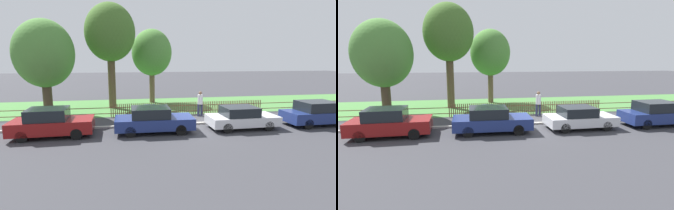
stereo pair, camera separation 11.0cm
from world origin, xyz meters
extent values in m
plane|color=#38383D|center=(0.00, 0.00, 0.00)|extent=(120.00, 120.00, 0.00)
cube|color=#B2ADA3|center=(0.00, 0.10, 0.06)|extent=(38.61, 0.20, 0.12)
cube|color=#477F3D|center=(0.00, 6.87, 0.01)|extent=(38.61, 7.81, 0.01)
cube|color=brown|center=(0.00, 2.99, 0.26)|extent=(38.61, 0.03, 0.05)
cube|color=brown|center=(0.00, 2.99, 0.67)|extent=(38.61, 0.03, 0.05)
cube|color=brown|center=(-5.56, 2.97, 0.46)|extent=(0.06, 0.03, 0.93)
cube|color=brown|center=(-5.42, 2.97, 0.46)|extent=(0.06, 0.03, 0.93)
cube|color=brown|center=(-5.28, 2.97, 0.46)|extent=(0.06, 0.03, 0.93)
cube|color=brown|center=(-5.14, 2.97, 0.46)|extent=(0.06, 0.03, 0.93)
cube|color=brown|center=(-4.99, 2.97, 0.46)|extent=(0.06, 0.03, 0.93)
cube|color=brown|center=(-4.85, 2.97, 0.46)|extent=(0.06, 0.03, 0.93)
cube|color=brown|center=(-4.71, 2.97, 0.46)|extent=(0.06, 0.03, 0.93)
cube|color=brown|center=(-4.57, 2.97, 0.46)|extent=(0.06, 0.03, 0.93)
cube|color=brown|center=(-4.43, 2.97, 0.46)|extent=(0.06, 0.03, 0.93)
cube|color=brown|center=(-4.29, 2.97, 0.46)|extent=(0.06, 0.03, 0.93)
cube|color=brown|center=(-4.15, 2.97, 0.46)|extent=(0.06, 0.03, 0.93)
cube|color=brown|center=(-4.01, 2.97, 0.46)|extent=(0.06, 0.03, 0.93)
cube|color=brown|center=(-3.87, 2.97, 0.46)|extent=(0.06, 0.03, 0.93)
cube|color=brown|center=(-3.73, 2.97, 0.46)|extent=(0.06, 0.03, 0.93)
cube|color=brown|center=(-3.59, 2.97, 0.46)|extent=(0.06, 0.03, 0.93)
cube|color=brown|center=(-3.45, 2.97, 0.46)|extent=(0.06, 0.03, 0.93)
cube|color=brown|center=(-3.31, 2.97, 0.46)|extent=(0.06, 0.03, 0.93)
cube|color=brown|center=(-3.17, 2.97, 0.46)|extent=(0.06, 0.03, 0.93)
cube|color=brown|center=(-3.03, 2.97, 0.46)|extent=(0.06, 0.03, 0.93)
cube|color=brown|center=(-2.88, 2.97, 0.46)|extent=(0.06, 0.03, 0.93)
cube|color=brown|center=(-2.74, 2.97, 0.46)|extent=(0.06, 0.03, 0.93)
cube|color=brown|center=(-2.60, 2.97, 0.46)|extent=(0.06, 0.03, 0.93)
cube|color=brown|center=(-2.46, 2.97, 0.46)|extent=(0.06, 0.03, 0.93)
cube|color=brown|center=(-2.32, 2.97, 0.46)|extent=(0.06, 0.03, 0.93)
cube|color=brown|center=(-2.18, 2.97, 0.46)|extent=(0.06, 0.03, 0.93)
cube|color=brown|center=(-2.04, 2.97, 0.46)|extent=(0.06, 0.03, 0.93)
cube|color=brown|center=(-1.90, 2.97, 0.46)|extent=(0.06, 0.03, 0.93)
cube|color=brown|center=(-1.76, 2.97, 0.46)|extent=(0.06, 0.03, 0.93)
cube|color=brown|center=(-1.62, 2.97, 0.46)|extent=(0.06, 0.03, 0.93)
cube|color=brown|center=(-1.48, 2.97, 0.46)|extent=(0.06, 0.03, 0.93)
cube|color=brown|center=(-1.34, 2.97, 0.46)|extent=(0.06, 0.03, 0.93)
cube|color=brown|center=(-1.20, 2.97, 0.46)|extent=(0.06, 0.03, 0.93)
cube|color=brown|center=(-1.06, 2.97, 0.46)|extent=(0.06, 0.03, 0.93)
cube|color=brown|center=(-0.91, 2.97, 0.46)|extent=(0.06, 0.03, 0.93)
cube|color=brown|center=(-0.77, 2.97, 0.46)|extent=(0.06, 0.03, 0.93)
cube|color=brown|center=(-0.63, 2.97, 0.46)|extent=(0.06, 0.03, 0.93)
cube|color=brown|center=(-0.49, 2.97, 0.46)|extent=(0.06, 0.03, 0.93)
cube|color=brown|center=(-0.35, 2.97, 0.46)|extent=(0.06, 0.03, 0.93)
cube|color=brown|center=(-0.21, 2.97, 0.46)|extent=(0.06, 0.03, 0.93)
cube|color=brown|center=(-0.07, 2.97, 0.46)|extent=(0.06, 0.03, 0.93)
cube|color=brown|center=(0.07, 2.97, 0.46)|extent=(0.06, 0.03, 0.93)
cube|color=brown|center=(0.21, 2.97, 0.46)|extent=(0.06, 0.03, 0.93)
cube|color=brown|center=(0.35, 2.97, 0.46)|extent=(0.06, 0.03, 0.93)
cube|color=brown|center=(0.49, 2.97, 0.46)|extent=(0.06, 0.03, 0.93)
cube|color=brown|center=(0.63, 2.97, 0.46)|extent=(0.06, 0.03, 0.93)
cube|color=brown|center=(0.77, 2.97, 0.46)|extent=(0.06, 0.03, 0.93)
cube|color=brown|center=(0.91, 2.97, 0.46)|extent=(0.06, 0.03, 0.93)
cube|color=brown|center=(1.06, 2.97, 0.46)|extent=(0.06, 0.03, 0.93)
cube|color=brown|center=(1.20, 2.97, 0.46)|extent=(0.06, 0.03, 0.93)
cube|color=brown|center=(1.34, 2.97, 0.46)|extent=(0.06, 0.03, 0.93)
cube|color=brown|center=(1.48, 2.97, 0.46)|extent=(0.06, 0.03, 0.93)
cube|color=brown|center=(1.62, 2.97, 0.46)|extent=(0.06, 0.03, 0.93)
cube|color=brown|center=(1.76, 2.97, 0.46)|extent=(0.06, 0.03, 0.93)
cube|color=brown|center=(1.90, 2.97, 0.46)|extent=(0.06, 0.03, 0.93)
cube|color=brown|center=(2.04, 2.97, 0.46)|extent=(0.06, 0.03, 0.93)
cube|color=brown|center=(2.18, 2.97, 0.46)|extent=(0.06, 0.03, 0.93)
cube|color=brown|center=(2.32, 2.97, 0.46)|extent=(0.06, 0.03, 0.93)
cube|color=brown|center=(2.46, 2.97, 0.46)|extent=(0.06, 0.03, 0.93)
cube|color=brown|center=(2.60, 2.97, 0.46)|extent=(0.06, 0.03, 0.93)
cube|color=brown|center=(2.74, 2.97, 0.46)|extent=(0.06, 0.03, 0.93)
cube|color=brown|center=(2.88, 2.97, 0.46)|extent=(0.06, 0.03, 0.93)
cube|color=brown|center=(3.03, 2.97, 0.46)|extent=(0.06, 0.03, 0.93)
cube|color=brown|center=(3.17, 2.97, 0.46)|extent=(0.06, 0.03, 0.93)
cube|color=brown|center=(3.31, 2.97, 0.46)|extent=(0.06, 0.03, 0.93)
cube|color=brown|center=(3.45, 2.97, 0.46)|extent=(0.06, 0.03, 0.93)
cube|color=brown|center=(3.59, 2.97, 0.46)|extent=(0.06, 0.03, 0.93)
cube|color=brown|center=(3.73, 2.97, 0.46)|extent=(0.06, 0.03, 0.93)
cube|color=brown|center=(3.87, 2.97, 0.46)|extent=(0.06, 0.03, 0.93)
cube|color=brown|center=(4.01, 2.97, 0.46)|extent=(0.06, 0.03, 0.93)
cube|color=brown|center=(4.15, 2.97, 0.46)|extent=(0.06, 0.03, 0.93)
cube|color=brown|center=(4.29, 2.97, 0.46)|extent=(0.06, 0.03, 0.93)
cube|color=brown|center=(4.43, 2.97, 0.46)|extent=(0.06, 0.03, 0.93)
cube|color=brown|center=(4.57, 2.97, 0.46)|extent=(0.06, 0.03, 0.93)
cube|color=brown|center=(4.71, 2.97, 0.46)|extent=(0.06, 0.03, 0.93)
cube|color=brown|center=(4.85, 2.97, 0.46)|extent=(0.06, 0.03, 0.93)
cube|color=brown|center=(4.99, 2.97, 0.46)|extent=(0.06, 0.03, 0.93)
cube|color=brown|center=(5.14, 2.97, 0.46)|extent=(0.06, 0.03, 0.93)
cube|color=brown|center=(5.28, 2.97, 0.46)|extent=(0.06, 0.03, 0.93)
cube|color=brown|center=(5.42, 2.97, 0.46)|extent=(0.06, 0.03, 0.93)
cube|color=brown|center=(5.56, 2.97, 0.46)|extent=(0.06, 0.03, 0.93)
cube|color=maroon|center=(-8.35, -1.09, 0.58)|extent=(4.15, 1.97, 0.67)
cube|color=black|center=(-8.56, -1.10, 1.21)|extent=(2.01, 1.72, 0.59)
cylinder|color=black|center=(-7.11, -0.20, 0.29)|extent=(0.58, 0.16, 0.58)
cylinder|color=black|center=(-7.06, -1.91, 0.29)|extent=(0.58, 0.16, 0.58)
cylinder|color=black|center=(-9.65, -0.27, 0.29)|extent=(0.58, 0.16, 0.58)
cylinder|color=black|center=(-9.60, -1.98, 0.29)|extent=(0.58, 0.16, 0.58)
cube|color=navy|center=(-3.02, -1.17, 0.55)|extent=(4.32, 1.93, 0.61)
cube|color=black|center=(-3.23, -1.17, 1.13)|extent=(2.09, 1.71, 0.55)
cylinder|color=black|center=(-1.67, -0.34, 0.29)|extent=(0.58, 0.15, 0.58)
cylinder|color=black|center=(-1.71, -2.05, 0.29)|extent=(0.58, 0.15, 0.58)
cylinder|color=black|center=(-4.33, -0.29, 0.29)|extent=(0.58, 0.15, 0.58)
cylinder|color=black|center=(-4.36, -2.00, 0.29)|extent=(0.58, 0.15, 0.58)
cube|color=silver|center=(2.12, -1.23, 0.51)|extent=(4.02, 1.89, 0.53)
cube|color=black|center=(1.92, -1.23, 1.03)|extent=(1.94, 1.68, 0.53)
cylinder|color=black|center=(3.34, -0.36, 0.28)|extent=(0.57, 0.15, 0.57)
cylinder|color=black|center=(3.37, -2.05, 0.28)|extent=(0.57, 0.15, 0.57)
cylinder|color=black|center=(0.87, -0.41, 0.28)|extent=(0.57, 0.15, 0.57)
cylinder|color=black|center=(0.90, -2.09, 0.28)|extent=(0.57, 0.15, 0.57)
cube|color=navy|center=(7.15, -1.24, 0.57)|extent=(4.42, 1.90, 0.63)
cube|color=black|center=(6.93, -1.24, 1.18)|extent=(2.14, 1.67, 0.58)
cylinder|color=black|center=(8.49, -0.38, 0.30)|extent=(0.59, 0.15, 0.59)
cylinder|color=black|center=(5.78, -0.44, 0.30)|extent=(0.59, 0.15, 0.59)
cylinder|color=black|center=(5.81, -2.10, 0.30)|extent=(0.59, 0.15, 0.59)
cylinder|color=black|center=(-2.54, 1.31, 0.28)|extent=(0.56, 0.13, 0.56)
cylinder|color=black|center=(-3.79, 1.38, 0.28)|extent=(0.56, 0.13, 0.56)
ellipsoid|color=#2D3851|center=(-3.16, 1.34, 0.67)|extent=(1.67, 0.64, 0.93)
ellipsoid|color=#2D3851|center=(-2.78, 1.32, 0.92)|extent=(0.42, 0.71, 0.43)
cylinder|color=#473828|center=(-9.99, 4.33, 1.54)|extent=(0.64, 0.64, 3.08)
ellipsoid|color=#4C8438|center=(-9.99, 4.33, 4.37)|extent=(4.07, 4.07, 4.68)
cylinder|color=brown|center=(-5.58, 6.54, 2.40)|extent=(0.59, 0.59, 4.80)
ellipsoid|color=#426B28|center=(-5.58, 6.54, 6.05)|extent=(3.95, 3.95, 4.54)
cylinder|color=brown|center=(-2.09, 8.61, 1.70)|extent=(0.48, 0.48, 3.40)
ellipsoid|color=#4C8438|center=(-2.09, 8.61, 4.54)|extent=(3.58, 3.58, 4.11)
cylinder|color=#2D3351|center=(0.74, 2.35, 0.43)|extent=(0.16, 0.16, 0.86)
cylinder|color=#2D3351|center=(0.50, 2.28, 0.43)|extent=(0.16, 0.16, 0.86)
cylinder|color=silver|center=(0.62, 2.31, 1.20)|extent=(0.44, 0.44, 0.68)
sphere|color=brown|center=(0.62, 2.31, 1.65)|extent=(0.23, 0.23, 0.23)
camera|label=1|loc=(-4.61, -15.18, 4.08)|focal=28.00mm
camera|label=2|loc=(-4.51, -15.20, 4.08)|focal=28.00mm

